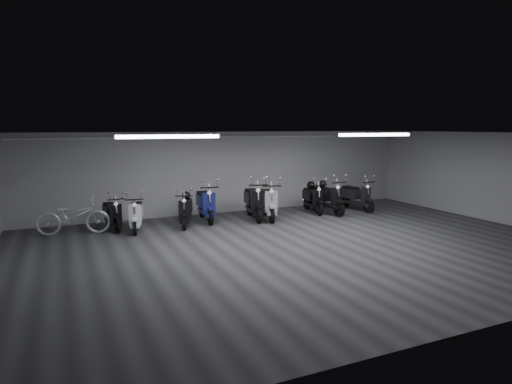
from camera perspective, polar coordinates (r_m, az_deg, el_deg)
name	(u,v)px	position (r m, az deg, el deg)	size (l,w,h in m)	color
floor	(301,247)	(11.06, 5.84, -7.14)	(14.00, 10.00, 0.01)	#373739
ceiling	(302,134)	(10.65, 6.07, 7.58)	(14.00, 10.00, 0.01)	slate
back_wall	(229,172)	(15.27, -3.51, 2.59)	(14.00, 0.01, 2.80)	#ACACAF
front_wall	(479,238)	(6.99, 27.09, -5.41)	(14.00, 0.01, 2.80)	#ACACAF
right_wall	(498,178)	(15.49, 29.00, 1.62)	(0.01, 10.00, 2.80)	#ACACAF
fluor_strip_left	(169,137)	(10.48, -11.26, 7.10)	(2.40, 0.18, 0.08)	white
fluor_strip_right	(375,135)	(13.19, 15.26, 7.22)	(2.40, 0.18, 0.08)	white
conduit	(230,137)	(15.11, -3.44, 7.16)	(0.05, 0.05, 13.60)	white
scooter_1	(112,209)	(13.36, -18.23, -2.16)	(0.53, 1.60, 1.19)	black
scooter_2	(136,210)	(12.97, -15.36, -2.24)	(0.55, 1.66, 1.24)	white
scooter_3	(186,206)	(13.29, -9.15, -1.78)	(0.56, 1.67, 1.24)	black
scooter_4	(206,199)	(13.89, -6.58, -0.88)	(0.64, 1.93, 1.43)	navy
scooter_5	(254,196)	(14.09, -0.27, -0.59)	(0.66, 1.99, 1.48)	black
scooter_6	(268,197)	(14.13, 1.61, -0.65)	(0.65, 1.94, 1.44)	silver
scooter_7	(313,194)	(15.34, 7.47, -0.30)	(0.57, 1.72, 1.28)	black
scooter_8	(327,193)	(15.21, 9.27, -0.14)	(0.64, 1.91, 1.43)	black
scooter_9	(357,192)	(15.97, 12.96, 0.00)	(0.60, 1.80, 1.34)	black
bicycle	(73,212)	(13.11, -22.75, -2.45)	(0.68, 1.94, 1.25)	white
helmet_0	(311,185)	(15.52, 7.15, 0.90)	(0.28, 0.28, 0.28)	black
helmet_1	(186,195)	(13.47, -9.09, -0.45)	(0.25, 0.25, 0.25)	black
helmet_2	(323,184)	(15.37, 8.69, 1.07)	(0.25, 0.25, 0.25)	black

